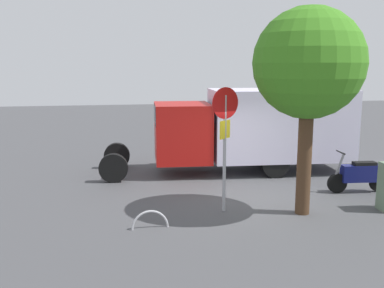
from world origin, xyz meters
TOP-DOWN VIEW (x-y plane):
  - ground_plane at (0.00, 0.00)m, footprint 60.00×60.00m
  - box_truck_near at (-1.08, -3.11)m, footprint 8.49×2.78m
  - motorcycle at (-3.34, -0.08)m, footprint 1.81×0.55m
  - stop_sign at (0.90, 0.83)m, footprint 0.71×0.33m
  - street_tree at (-0.96, 1.33)m, footprint 2.62×2.62m
  - bike_rack_hoop at (2.82, 1.68)m, footprint 0.85×0.12m

SIDE VIEW (x-z plane):
  - ground_plane at x=0.00m, z-range 0.00..0.00m
  - bike_rack_hoop at x=2.82m, z-range -0.43..0.43m
  - motorcycle at x=-3.34m, z-range -0.08..1.12m
  - box_truck_near at x=-1.08m, z-range 0.17..2.97m
  - stop_sign at x=0.90m, z-range 0.51..3.60m
  - street_tree at x=-0.96m, z-range 1.13..6.09m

